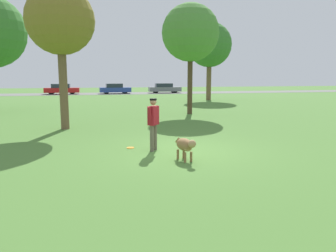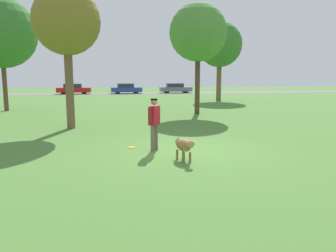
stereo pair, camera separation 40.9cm
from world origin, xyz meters
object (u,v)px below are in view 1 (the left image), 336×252
frisbee (130,148)px  tree_mid_center (190,33)px  tree_far_right (209,45)px  dog (185,145)px  parked_car_blue (115,89)px  tree_near_left (60,22)px  parked_car_red (62,89)px  parked_car_grey (165,88)px  person (153,120)px

frisbee → tree_mid_center: tree_mid_center is taller
tree_far_right → frisbee: bearing=-116.5°
dog → parked_car_blue: (0.57, 36.73, 0.22)m
tree_near_left → parked_car_blue: (4.33, 30.04, -4.06)m
tree_far_right → parked_car_blue: bearing=120.5°
parked_car_red → frisbee: bearing=-80.5°
tree_near_left → parked_car_grey: (11.36, 30.46, -4.06)m
person → parked_car_grey: person is taller
frisbee → dog: bearing=-56.6°
frisbee → parked_car_grey: parked_car_grey is taller
parked_car_blue → tree_far_right: bearing=-62.1°
parked_car_red → parked_car_blue: size_ratio=1.05×
tree_far_right → dog: bearing=-111.6°
person → tree_near_left: size_ratio=0.27×
dog → person: bearing=-170.3°
tree_mid_center → parked_car_red: size_ratio=1.52×
parked_car_grey → tree_mid_center: bearing=-96.8°
dog → parked_car_blue: parked_car_blue is taller
tree_near_left → tree_far_right: (12.67, 15.85, 0.68)m
person → tree_far_right: bearing=13.4°
person → parked_car_grey: bearing=24.8°
frisbee → tree_mid_center: 11.53m
person → tree_near_left: tree_near_left is taller
person → tree_far_right: tree_far_right is taller
tree_mid_center → parked_car_grey: tree_mid_center is taller
tree_mid_center → tree_near_left: size_ratio=1.09×
dog → tree_far_right: 24.74m
dog → tree_far_right: (8.91, 22.54, 4.96)m
person → frisbee: person is taller
dog → parked_car_blue: 36.73m
person → dog: bearing=-118.5°
tree_near_left → tree_far_right: bearing=51.4°
tree_near_left → parked_car_red: (-2.66, 30.31, -4.06)m
dog → parked_car_grey: size_ratio=0.23×
parked_car_blue → parked_car_red: bearing=175.2°
frisbee → parked_car_blue: size_ratio=0.06×
frisbee → tree_mid_center: (4.84, 9.19, 5.00)m
person → tree_mid_center: bearing=14.7°
frisbee → parked_car_grey: (8.93, 35.13, 0.66)m
parked_car_red → parked_car_grey: (14.01, 0.15, -0.00)m
frisbee → parked_car_red: size_ratio=0.06×
tree_near_left → parked_car_blue: size_ratio=1.47×
person → tree_far_right: 23.55m
tree_far_right → tree_mid_center: bearing=-115.5°
tree_far_right → parked_car_red: bearing=136.7°
tree_mid_center → tree_far_right: tree_far_right is taller
person → tree_near_left: bearing=68.7°
tree_near_left → parked_car_blue: 30.62m
dog → tree_mid_center: 12.60m
tree_mid_center → dog: bearing=-107.4°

